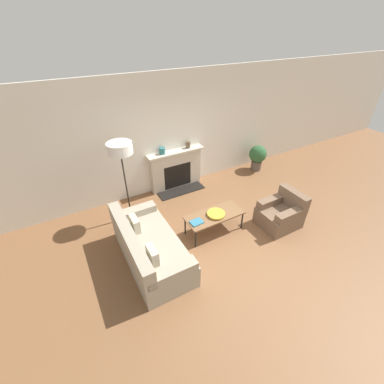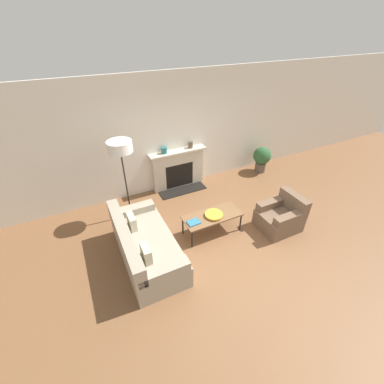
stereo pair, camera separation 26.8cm
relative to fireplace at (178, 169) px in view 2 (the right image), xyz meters
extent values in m
plane|color=brown|center=(-0.03, -2.38, -0.51)|extent=(18.00, 18.00, 0.00)
cube|color=silver|center=(-0.03, 0.15, 0.94)|extent=(18.00, 0.06, 2.90)
cube|color=beige|center=(0.00, 0.02, -0.01)|extent=(1.38, 0.20, 1.00)
cube|color=black|center=(0.00, -0.07, -0.15)|extent=(0.76, 0.04, 0.65)
cube|color=black|center=(0.00, -0.26, -0.50)|extent=(1.25, 0.40, 0.02)
cube|color=beige|center=(0.00, -0.01, 0.51)|extent=(1.50, 0.28, 0.05)
cube|color=#9E937F|center=(-1.53, -2.07, -0.28)|extent=(0.94, 1.95, 0.46)
cube|color=#9E937F|center=(-1.91, -2.07, 0.14)|extent=(0.20, 1.95, 0.38)
cube|color=#9E937F|center=(-1.53, -2.93, 0.03)|extent=(0.86, 0.22, 0.16)
cube|color=#9E937F|center=(-1.53, -1.21, 0.03)|extent=(0.86, 0.22, 0.16)
cube|color=#C0B49C|center=(-1.67, -2.51, 0.09)|extent=(0.12, 0.32, 0.28)
cube|color=#C0B49C|center=(-1.67, -1.63, 0.09)|extent=(0.12, 0.32, 0.28)
cube|color=brown|center=(1.25, -2.50, -0.32)|extent=(0.82, 0.72, 0.39)
cube|color=brown|center=(1.58, -2.50, 0.07)|extent=(0.18, 0.72, 0.38)
cube|color=brown|center=(1.25, -2.22, -0.04)|extent=(0.74, 0.18, 0.16)
cube|color=brown|center=(1.25, -2.77, -0.04)|extent=(0.74, 0.18, 0.16)
cube|color=brown|center=(-0.10, -1.99, -0.07)|extent=(1.23, 0.52, 0.03)
cylinder|color=black|center=(-0.68, -2.20, -0.30)|extent=(0.03, 0.03, 0.42)
cylinder|color=black|center=(0.47, -2.20, -0.30)|extent=(0.03, 0.03, 0.42)
cylinder|color=black|center=(-0.68, -1.77, -0.30)|extent=(0.03, 0.03, 0.42)
cylinder|color=black|center=(0.47, -1.77, -0.30)|extent=(0.03, 0.03, 0.42)
cylinder|color=gold|center=(-0.09, -2.01, -0.05)|extent=(0.13, 0.13, 0.01)
cylinder|color=gold|center=(-0.09, -2.01, -0.03)|extent=(0.37, 0.37, 0.04)
cube|color=teal|center=(-0.55, -2.03, -0.05)|extent=(0.26, 0.21, 0.02)
cylinder|color=black|center=(-1.51, -0.68, -0.50)|extent=(0.35, 0.35, 0.03)
cylinder|color=black|center=(-1.51, -0.68, 0.33)|extent=(0.03, 0.03, 1.63)
cylinder|color=white|center=(-1.51, -0.68, 1.22)|extent=(0.50, 0.50, 0.22)
cylinder|color=#28666B|center=(-0.35, 0.02, 0.61)|extent=(0.15, 0.15, 0.15)
cylinder|color=brown|center=(0.37, 0.02, 0.62)|extent=(0.12, 0.12, 0.17)
cylinder|color=brown|center=(2.51, -0.32, -0.37)|extent=(0.30, 0.30, 0.28)
sphere|color=#2D5B33|center=(2.51, -0.32, 0.00)|extent=(0.51, 0.51, 0.51)
camera|label=1|loc=(-2.52, -5.35, 3.29)|focal=24.00mm
camera|label=2|loc=(-2.28, -5.47, 3.29)|focal=24.00mm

